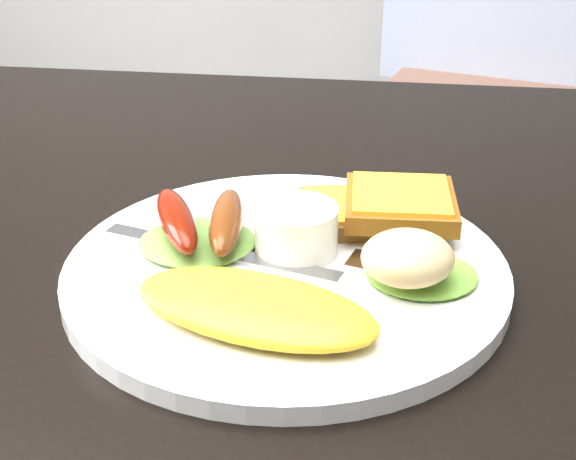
{
  "coord_description": "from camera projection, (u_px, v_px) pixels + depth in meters",
  "views": [
    {
      "loc": [
        0.13,
        -0.53,
        1.03
      ],
      "look_at": [
        0.07,
        -0.06,
        0.78
      ],
      "focal_mm": 50.0,
      "sensor_mm": 36.0,
      "label": 1
    }
  ],
  "objects": [
    {
      "name": "lettuce_left",
      "position": [
        197.0,
        242.0,
        0.55
      ],
      "size": [
        0.09,
        0.08,
        0.01
      ],
      "primitive_type": "ellipsoid",
      "rotation": [
        0.0,
        0.0,
        0.11
      ],
      "color": "#4F872D",
      "rests_on": "plate"
    },
    {
      "name": "sausage_b",
      "position": [
        226.0,
        221.0,
        0.55
      ],
      "size": [
        0.03,
        0.1,
        0.02
      ],
      "primitive_type": "ellipsoid",
      "rotation": [
        0.0,
        0.0,
        0.13
      ],
      "color": "#622D0A",
      "rests_on": "lettuce_left"
    },
    {
      "name": "potato_salad",
      "position": [
        408.0,
        258.0,
        0.49
      ],
      "size": [
        0.07,
        0.07,
        0.03
      ],
      "primitive_type": "ellipsoid",
      "rotation": [
        0.0,
        0.0,
        0.3
      ],
      "color": "beige",
      "rests_on": "lettuce_right"
    },
    {
      "name": "dining_table",
      "position": [
        208.0,
        252.0,
        0.62
      ],
      "size": [
        1.2,
        0.8,
        0.04
      ],
      "primitive_type": "cube",
      "color": "black",
      "rests_on": "ground"
    },
    {
      "name": "sausage_a",
      "position": [
        177.0,
        220.0,
        0.55
      ],
      "size": [
        0.06,
        0.1,
        0.02
      ],
      "primitive_type": "ellipsoid",
      "rotation": [
        0.0,
        0.0,
        0.43
      ],
      "color": "#680B09",
      "rests_on": "lettuce_left"
    },
    {
      "name": "plate",
      "position": [
        286.0,
        271.0,
        0.54
      ],
      "size": [
        0.3,
        0.3,
        0.01
      ],
      "primitive_type": "cylinder",
      "color": "white",
      "rests_on": "dining_table"
    },
    {
      "name": "fork",
      "position": [
        219.0,
        253.0,
        0.54
      ],
      "size": [
        0.17,
        0.06,
        0.0
      ],
      "primitive_type": "cube",
      "rotation": [
        0.0,
        0.0,
        -0.27
      ],
      "color": "#ADAFB7",
      "rests_on": "plate"
    },
    {
      "name": "ramekin",
      "position": [
        296.0,
        230.0,
        0.54
      ],
      "size": [
        0.07,
        0.07,
        0.03
      ],
      "primitive_type": "cylinder",
      "rotation": [
        0.0,
        0.0,
        -0.35
      ],
      "color": "white",
      "rests_on": "plate"
    },
    {
      "name": "omelette",
      "position": [
        255.0,
        307.0,
        0.47
      ],
      "size": [
        0.17,
        0.11,
        0.02
      ],
      "primitive_type": "ellipsoid",
      "rotation": [
        0.0,
        0.0,
        -0.26
      ],
      "color": "yellow",
      "rests_on": "plate"
    },
    {
      "name": "toast_b",
      "position": [
        400.0,
        204.0,
        0.57
      ],
      "size": [
        0.08,
        0.08,
        0.01
      ],
      "primitive_type": "cube",
      "rotation": [
        0.0,
        0.0,
        0.05
      ],
      "color": "#8F4C17",
      "rests_on": "toast_a"
    },
    {
      "name": "toast_a",
      "position": [
        350.0,
        213.0,
        0.59
      ],
      "size": [
        0.08,
        0.08,
        0.01
      ],
      "primitive_type": "cube",
      "rotation": [
        0.0,
        0.0,
        0.2
      ],
      "color": "olive",
      "rests_on": "plate"
    },
    {
      "name": "dining_chair",
      "position": [
        485.0,
        114.0,
        1.75
      ],
      "size": [
        0.59,
        0.59,
        0.06
      ],
      "primitive_type": "cube",
      "rotation": [
        0.0,
        0.0,
        -0.27
      ],
      "color": "#A36F57",
      "rests_on": "ground"
    },
    {
      "name": "person",
      "position": [
        506.0,
        45.0,
        0.96
      ],
      "size": [
        0.62,
        0.47,
        1.57
      ],
      "primitive_type": "imported",
      "rotation": [
        0.0,
        0.0,
        3.32
      ],
      "color": "navy",
      "rests_on": "ground"
    },
    {
      "name": "lettuce_right",
      "position": [
        422.0,
        274.0,
        0.52
      ],
      "size": [
        0.08,
        0.07,
        0.01
      ],
      "primitive_type": "ellipsoid",
      "rotation": [
        0.0,
        0.0,
        0.13
      ],
      "color": "#5A9022",
      "rests_on": "plate"
    }
  ]
}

